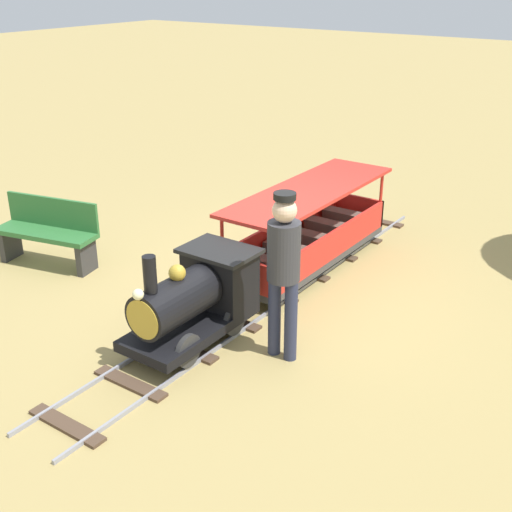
{
  "coord_description": "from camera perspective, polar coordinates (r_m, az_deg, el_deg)",
  "views": [
    {
      "loc": [
        -3.72,
        5.59,
        3.39
      ],
      "look_at": [
        0.0,
        0.29,
        0.55
      ],
      "focal_mm": 46.51,
      "sensor_mm": 36.0,
      "label": 1
    }
  ],
  "objects": [
    {
      "name": "locomotive",
      "position": [
        6.39,
        -5.17,
        -3.5
      ],
      "size": [
        0.74,
        1.44,
        1.08
      ],
      "color": "black",
      "rests_on": "ground_plane"
    },
    {
      "name": "track",
      "position": [
        7.45,
        0.88,
        -3.25
      ],
      "size": [
        0.78,
        6.4,
        0.04
      ],
      "color": "gray",
      "rests_on": "ground_plane"
    },
    {
      "name": "ground_plane",
      "position": [
        7.53,
        1.26,
        -3.12
      ],
      "size": [
        60.0,
        60.0,
        0.0
      ],
      "primitive_type": "plane",
      "color": "#A38C51"
    },
    {
      "name": "passenger_car",
      "position": [
        7.98,
        4.54,
        1.73
      ],
      "size": [
        0.84,
        2.7,
        0.97
      ],
      "color": "#3F3F3F",
      "rests_on": "ground_plane"
    },
    {
      "name": "conductor_person",
      "position": [
        5.91,
        2.38,
        -0.67
      ],
      "size": [
        0.3,
        0.3,
        1.62
      ],
      "color": "#282D47",
      "rests_on": "ground_plane"
    },
    {
      "name": "park_bench",
      "position": [
        8.47,
        -17.45,
        1.96
      ],
      "size": [
        1.36,
        0.68,
        0.82
      ],
      "color": "#2D6B33",
      "rests_on": "ground_plane"
    }
  ]
}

